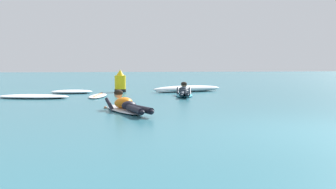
# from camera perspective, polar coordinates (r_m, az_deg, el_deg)

# --- Properties ---
(ground_plane) EXTENTS (120.00, 120.00, 0.00)m
(ground_plane) POSITION_cam_1_polar(r_m,az_deg,el_deg) (16.00, 1.74, 0.27)
(ground_plane) COLOR #2D6B7A
(surfer_near) EXTENTS (0.94, 2.52, 0.54)m
(surfer_near) POSITION_cam_1_polar(r_m,az_deg,el_deg) (9.25, -6.04, -1.62)
(surfer_near) COLOR silver
(surfer_near) RESTS_ON ground
(surfer_far) EXTENTS (1.07, 2.52, 0.53)m
(surfer_far) POSITION_cam_1_polar(r_m,az_deg,el_deg) (14.07, 2.31, 0.31)
(surfer_far) COLOR #2DB2D1
(surfer_far) RESTS_ON ground
(drifting_surfboard) EXTENTS (0.96, 2.26, 0.16)m
(drifting_surfboard) POSITION_cam_1_polar(r_m,az_deg,el_deg) (14.06, -9.97, -0.17)
(drifting_surfboard) COLOR white
(drifting_surfboard) RESTS_ON ground
(whitewater_front) EXTENTS (1.63, 0.98, 0.14)m
(whitewater_front) POSITION_cam_1_polar(r_m,az_deg,el_deg) (15.93, -13.57, 0.38)
(whitewater_front) COLOR white
(whitewater_front) RESTS_ON ground
(whitewater_mid_left) EXTENTS (3.25, 1.55, 0.26)m
(whitewater_mid_left) POSITION_cam_1_polar(r_m,az_deg,el_deg) (16.52, 2.85, 0.81)
(whitewater_mid_left) COLOR white
(whitewater_mid_left) RESTS_ON ground
(whitewater_mid_right) EXTENTS (2.60, 1.74, 0.12)m
(whitewater_mid_right) POSITION_cam_1_polar(r_m,az_deg,el_deg) (13.91, -18.66, -0.27)
(whitewater_mid_right) COLOR white
(whitewater_mid_right) RESTS_ON ground
(channel_marker_buoy) EXTENTS (0.47, 0.47, 0.92)m
(channel_marker_buoy) POSITION_cam_1_polar(r_m,az_deg,el_deg) (16.44, -6.85, 1.60)
(channel_marker_buoy) COLOR yellow
(channel_marker_buoy) RESTS_ON ground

